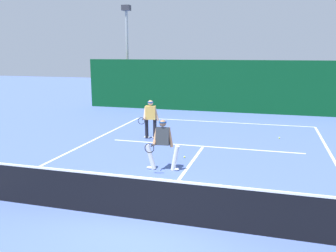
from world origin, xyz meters
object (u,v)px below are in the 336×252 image
Objects in this scene: tennis_ball at (279,138)px; player_far at (150,118)px; player_near at (163,143)px; tennis_ball_extra at (184,157)px; light_pole at (127,44)px.

player_far is at bearing -164.79° from tennis_ball.
player_near is 1.72m from tennis_ball_extra.
player_near is at bearing -124.11° from tennis_ball.
tennis_ball and tennis_ball_extra have the same top height.
light_pole is (-4.74, 9.05, 3.26)m from player_far.
tennis_ball_extra is 13.97m from light_pole.
light_pole is at bearing 120.68° from tennis_ball_extra.
tennis_ball is at bearing -37.13° from light_pole.
tennis_ball_extra is (-3.24, -3.87, 0.00)m from tennis_ball.
light_pole reaches higher than player_far.
player_near reaches higher than tennis_ball.
tennis_ball_extra is (0.36, 1.45, -0.85)m from player_near.
player_near is 24.38× the size of tennis_ball.
player_near is 14.81m from light_pole.
player_far reaches higher than player_near.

